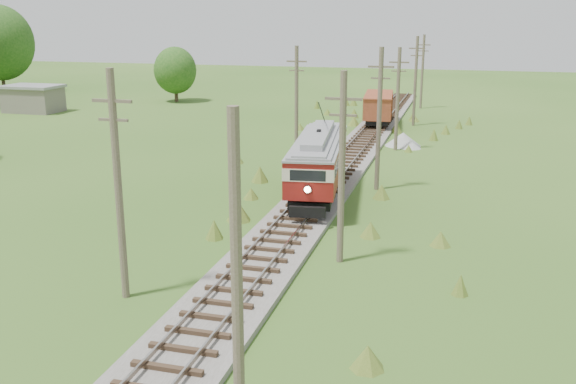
% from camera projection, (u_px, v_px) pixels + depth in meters
% --- Properties ---
extents(railbed_main, '(3.60, 96.00, 0.57)m').
position_uv_depth(railbed_main, '(337.00, 173.00, 44.89)').
color(railbed_main, '#605B54').
rests_on(railbed_main, ground).
extents(streetcar, '(4.18, 11.94, 5.40)m').
position_uv_depth(streetcar, '(319.00, 158.00, 38.77)').
color(streetcar, black).
rests_on(streetcar, ground).
extents(gondola, '(3.47, 8.50, 2.75)m').
position_uv_depth(gondola, '(378.00, 106.00, 64.19)').
color(gondola, black).
rests_on(gondola, ground).
extents(gravel_pile, '(3.18, 3.37, 1.16)m').
position_uv_depth(gravel_pile, '(404.00, 140.00, 54.92)').
color(gravel_pile, gray).
rests_on(gravel_pile, ground).
extents(utility_pole_r_1, '(0.30, 0.30, 8.80)m').
position_uv_depth(utility_pole_r_1, '(237.00, 282.00, 16.02)').
color(utility_pole_r_1, brown).
rests_on(utility_pole_r_1, ground).
extents(utility_pole_r_2, '(1.60, 0.30, 8.60)m').
position_uv_depth(utility_pole_r_2, '(342.00, 167.00, 28.05)').
color(utility_pole_r_2, brown).
rests_on(utility_pole_r_2, ground).
extents(utility_pole_r_3, '(1.60, 0.30, 9.00)m').
position_uv_depth(utility_pole_r_3, '(379.00, 118.00, 40.11)').
color(utility_pole_r_3, brown).
rests_on(utility_pole_r_3, ground).
extents(utility_pole_r_4, '(1.60, 0.30, 8.40)m').
position_uv_depth(utility_pole_r_4, '(398.00, 98.00, 52.33)').
color(utility_pole_r_4, brown).
rests_on(utility_pole_r_4, ground).
extents(utility_pole_r_5, '(1.60, 0.30, 8.90)m').
position_uv_depth(utility_pole_r_5, '(415.00, 80.00, 64.24)').
color(utility_pole_r_5, brown).
rests_on(utility_pole_r_5, ground).
extents(utility_pole_r_6, '(1.60, 0.30, 8.70)m').
position_uv_depth(utility_pole_r_6, '(422.00, 71.00, 76.40)').
color(utility_pole_r_6, brown).
rests_on(utility_pole_r_6, ground).
extents(utility_pole_l_a, '(1.60, 0.30, 9.00)m').
position_uv_depth(utility_pole_l_a, '(118.00, 185.00, 24.34)').
color(utility_pole_l_a, brown).
rests_on(utility_pole_l_a, ground).
extents(utility_pole_l_b, '(1.60, 0.30, 8.60)m').
position_uv_depth(utility_pole_l_b, '(296.00, 100.00, 50.50)').
color(utility_pole_l_b, brown).
rests_on(utility_pole_l_b, ground).
extents(tree_mid_a, '(5.46, 5.46, 7.03)m').
position_uv_depth(tree_mid_a, '(175.00, 70.00, 82.64)').
color(tree_mid_a, '#38281C').
rests_on(tree_mid_a, ground).
extents(shed, '(6.40, 4.40, 3.10)m').
position_uv_depth(shed, '(33.00, 98.00, 74.27)').
color(shed, slate).
rests_on(shed, ground).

